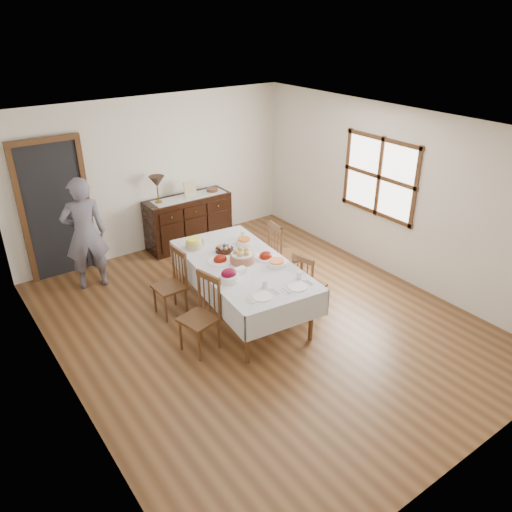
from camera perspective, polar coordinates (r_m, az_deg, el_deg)
ground at (r=6.85m, az=0.49°, el=-7.42°), size 6.00×6.00×0.00m
room_shell at (r=6.34m, az=-2.78°, el=6.31°), size 5.02×6.02×2.65m
dining_table at (r=6.66m, az=-1.61°, el=-1.53°), size 1.41×2.41×0.79m
chair_left_near at (r=6.13m, az=-6.22°, el=-6.53°), size 0.49×0.49×0.99m
chair_left_far at (r=6.89m, az=-9.56°, el=-2.98°), size 0.40×0.40×0.94m
chair_right_near at (r=6.85m, az=5.86°, el=-3.10°), size 0.45×0.45×0.90m
chair_right_far at (r=7.47m, az=3.07°, el=0.26°), size 0.49×0.49×1.04m
sideboard at (r=8.89m, az=-7.71°, el=3.98°), size 1.50×0.55×0.90m
person at (r=7.69m, az=-19.04°, el=2.79°), size 0.63×0.47×1.84m
bread_basket at (r=6.61m, az=-1.64°, el=-0.11°), size 0.32×0.32×0.19m
egg_basket at (r=6.93m, az=-3.63°, el=0.80°), size 0.25×0.25×0.11m
ham_platter_a at (r=6.66m, az=-4.11°, el=-0.41°), size 0.33×0.33×0.11m
ham_platter_b at (r=6.73m, az=1.13°, el=-0.04°), size 0.28×0.28×0.11m
beet_bowl at (r=6.18m, az=-3.12°, el=-2.27°), size 0.25×0.25×0.16m
carrot_bowl at (r=7.12m, az=-1.38°, el=1.66°), size 0.23×0.23×0.10m
pineapple_bowl at (r=7.06m, az=-7.13°, el=1.41°), size 0.23×0.23×0.14m
casserole_dish at (r=6.55m, az=2.36°, el=-0.80°), size 0.25×0.25×0.08m
butter_dish at (r=6.36m, az=-1.81°, el=-1.66°), size 0.15×0.10×0.07m
setting_left at (r=5.92m, az=0.77°, el=-4.15°), size 0.43×0.31×0.10m
setting_right at (r=6.13m, az=4.76°, el=-3.07°), size 0.43×0.31×0.10m
glass_far_a at (r=7.17m, az=-5.98°, el=1.72°), size 0.06×0.06×0.10m
glass_far_b at (r=7.34m, az=-1.47°, el=2.50°), size 0.07×0.07×0.10m
runner at (r=8.71m, az=-7.66°, el=6.71°), size 1.30×0.35×0.01m
table_lamp at (r=8.42m, az=-11.27°, el=8.25°), size 0.26×0.26×0.46m
picture_frame at (r=8.67m, az=-7.55°, el=7.57°), size 0.22×0.08×0.28m
deco_bowl at (r=8.93m, az=-5.03°, el=7.52°), size 0.20×0.20×0.06m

